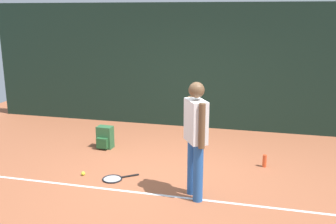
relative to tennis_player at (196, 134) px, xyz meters
The scene contains 8 objects.
ground_plane 1.29m from the tennis_player, 138.82° to the left, with size 12.00×12.00×0.00m, color #9E5638.
back_fence 3.64m from the tennis_player, 100.20° to the left, with size 10.00×0.10×2.82m, color #192D23.
court_line 1.16m from the tennis_player, behind, with size 9.00×0.05×0.00m, color white.
tennis_player is the anchor object (origin of this frame).
tennis_racket 1.70m from the tennis_player, 168.07° to the left, with size 0.59×0.51×0.03m.
backpack 2.77m from the tennis_player, 141.82° to the left, with size 0.31×0.30×0.44m.
tennis_ball_by_fence 2.16m from the tennis_player, behind, with size 0.07×0.07×0.07m, color #CCE033.
water_bottle 1.92m from the tennis_player, 55.57° to the left, with size 0.07×0.07×0.22m, color #D84C26.
Camera 1 is at (1.53, -5.73, 2.63)m, focal length 41.91 mm.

